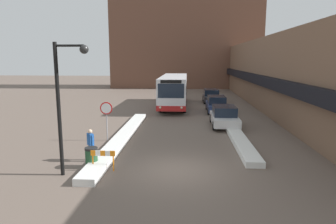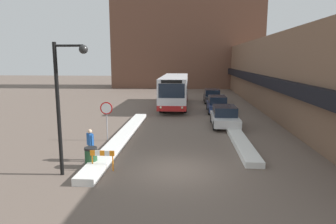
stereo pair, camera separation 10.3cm
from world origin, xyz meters
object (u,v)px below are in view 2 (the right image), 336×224
at_px(parked_car_middle, 217,104).
at_px(stop_sign, 107,113).
at_px(street_lamp, 65,94).
at_px(construction_barricade, 102,156).
at_px(city_bus, 175,90).
at_px(parked_car_front, 225,116).
at_px(pedestrian, 90,142).
at_px(trash_bin, 91,157).
at_px(parked_car_back, 212,96).

height_order(parked_car_middle, stop_sign, stop_sign).
distance_m(stop_sign, street_lamp, 5.93).
distance_m(street_lamp, construction_barricade, 3.22).
distance_m(city_bus, parked_car_middle, 5.45).
bearing_deg(parked_car_front, parked_car_middle, 90.00).
bearing_deg(pedestrian, trash_bin, -21.27).
bearing_deg(parked_car_back, parked_car_front, -90.00).
xyz_separation_m(parked_car_front, trash_bin, (-7.17, -9.24, -0.28)).
bearing_deg(city_bus, parked_car_front, -66.00).
bearing_deg(street_lamp, parked_car_front, 52.60).
bearing_deg(city_bus, stop_sign, -103.98).
bearing_deg(pedestrian, construction_barricade, -3.82).
height_order(parked_car_middle, pedestrian, pedestrian).
height_order(parked_car_back, street_lamp, street_lamp).
bearing_deg(parked_car_front, trash_bin, -127.79).
bearing_deg(parked_car_middle, pedestrian, -117.38).
bearing_deg(parked_car_middle, stop_sign, -125.71).
height_order(parked_car_back, pedestrian, pedestrian).
xyz_separation_m(parked_car_middle, trash_bin, (-7.17, -15.35, -0.29)).
xyz_separation_m(stop_sign, trash_bin, (0.52, -4.66, -1.27)).
bearing_deg(stop_sign, parked_car_front, 30.81).
bearing_deg(parked_car_front, pedestrian, -131.89).
bearing_deg(trash_bin, pedestrian, 109.37).
relative_size(city_bus, parked_car_middle, 2.73).
height_order(stop_sign, trash_bin, stop_sign).
distance_m(city_bus, pedestrian, 18.10).
bearing_deg(parked_car_middle, parked_car_front, -90.00).
distance_m(city_bus, parked_car_front, 10.37).
relative_size(parked_car_back, stop_sign, 1.77).
height_order(parked_car_front, construction_barricade, parked_car_front).
xyz_separation_m(stop_sign, street_lamp, (-0.14, -5.65, 1.80)).
bearing_deg(parked_car_back, pedestrian, -109.60).
bearing_deg(street_lamp, city_bus, 79.55).
relative_size(parked_car_middle, construction_barricade, 4.01).
relative_size(parked_car_front, street_lamp, 0.76).
bearing_deg(city_bus, parked_car_middle, -38.34).
distance_m(pedestrian, construction_barricade, 1.65).
bearing_deg(stop_sign, city_bus, 76.02).
height_order(parked_car_back, trash_bin, parked_car_back).
height_order(city_bus, parked_car_back, city_bus).
relative_size(city_bus, trash_bin, 12.68).
bearing_deg(trash_bin, street_lamp, -123.50).
bearing_deg(construction_barricade, street_lamp, -155.89).
bearing_deg(parked_car_back, parked_car_middle, -90.00).
xyz_separation_m(city_bus, street_lamp, (-3.63, -19.67, 1.77)).
height_order(pedestrian, construction_barricade, pedestrian).
distance_m(parked_car_middle, construction_barricade, 17.05).
relative_size(city_bus, construction_barricade, 10.95).
bearing_deg(construction_barricade, trash_bin, 148.52).
bearing_deg(street_lamp, pedestrian, 79.79).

